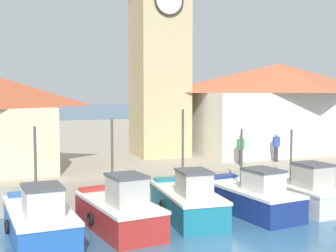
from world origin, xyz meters
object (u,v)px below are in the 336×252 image
Objects in this scene: dock_worker_near_tower at (276,147)px; fishing_boat_left_inner at (188,201)px; fishing_boat_far_left at (39,220)px; fishing_boat_center at (300,191)px; warehouse_right at (279,106)px; fishing_boat_left_outer at (119,211)px; clock_tower at (160,36)px; fishing_boat_mid_left at (251,197)px; dock_worker_along_quay at (241,149)px.

fishing_boat_left_inner is at bearing -148.45° from dock_worker_near_tower.
fishing_boat_left_inner reaches higher than fishing_boat_far_left.
fishing_boat_center is 10.39m from warehouse_right.
fishing_boat_left_outer is at bearing -154.25° from dock_worker_near_tower.
fishing_boat_left_inner is at bearing -179.89° from fishing_boat_center.
clock_tower is (8.15, 9.84, 7.85)m from fishing_boat_far_left.
fishing_boat_far_left is 6.10m from fishing_boat_left_inner.
fishing_boat_left_outer is at bearing -118.07° from clock_tower.
fishing_boat_mid_left is (6.01, 0.36, -0.04)m from fishing_boat_left_outer.
clock_tower reaches higher than warehouse_right.
clock_tower reaches higher than fishing_boat_left_inner.
dock_worker_along_quay is at bearing 40.59° from fishing_boat_left_inner.
fishing_boat_left_outer is 0.99× the size of fishing_boat_center.
fishing_boat_center is at bearing 3.47° from fishing_boat_left_outer.
fishing_boat_mid_left is at bearing -176.54° from fishing_boat_center.
fishing_boat_left_outer is 0.99× the size of fishing_boat_left_inner.
dock_worker_near_tower is (7.36, 4.52, 1.42)m from fishing_boat_left_inner.
dock_worker_along_quay is at bearing 65.54° from fishing_boat_mid_left.
clock_tower reaches higher than fishing_boat_mid_left.
fishing_boat_mid_left is at bearing 3.23° from fishing_boat_far_left.
fishing_boat_left_inner reaches higher than fishing_boat_mid_left.
fishing_boat_left_outer is 13.49m from clock_tower.
warehouse_right reaches higher than fishing_boat_mid_left.
fishing_boat_left_outer is 0.94× the size of fishing_boat_mid_left.
fishing_boat_far_left is at bearing -129.63° from clock_tower.
clock_tower is at bearing 77.19° from fishing_boat_left_inner.
fishing_boat_far_left is at bearing -176.77° from fishing_boat_mid_left.
fishing_boat_left_inner is 0.95× the size of fishing_boat_mid_left.
fishing_boat_left_outer is (2.98, 0.14, 0.02)m from fishing_boat_far_left.
fishing_boat_left_inner reaches higher than dock_worker_along_quay.
fishing_boat_left_outer is 9.40m from dock_worker_along_quay.
dock_worker_along_quay is at bearing -172.86° from dock_worker_near_tower.
fishing_boat_far_left is at bearing -158.90° from dock_worker_near_tower.
warehouse_right reaches higher than dock_worker_near_tower.
fishing_boat_left_inner is 0.41× the size of warehouse_right.
dock_worker_along_quay is at bearing 30.60° from fishing_boat_left_outer.
fishing_boat_far_left is 19.12m from warehouse_right.
dock_worker_along_quay is (8.00, 4.73, 1.41)m from fishing_boat_left_outer.
fishing_boat_left_inner is (6.06, 0.66, 0.01)m from fishing_boat_far_left.
fishing_boat_center is 4.51m from dock_worker_along_quay.
warehouse_right is (10.28, 8.62, 3.51)m from fishing_boat_left_inner.
clock_tower is 9.44× the size of dock_worker_near_tower.
fishing_boat_left_outer is 3.11× the size of dock_worker_along_quay.
dock_worker_near_tower is at bearing 46.52° from fishing_boat_mid_left.
warehouse_right reaches higher than fishing_boat_left_inner.
dock_worker_along_quay is at bearing -60.36° from clock_tower.
fishing_boat_left_outer reaches higher than fishing_boat_center.
fishing_boat_far_left is at bearing -177.27° from fishing_boat_left_outer.
fishing_boat_far_left is 1.03× the size of fishing_boat_left_outer.
fishing_boat_left_inner is 8.75m from dock_worker_near_tower.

